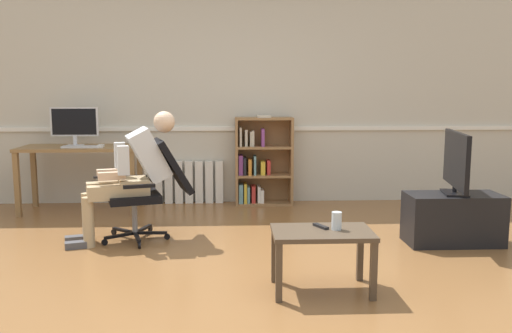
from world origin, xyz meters
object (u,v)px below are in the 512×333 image
(computer_mouse, at_px, (101,146))
(office_chair, at_px, (152,185))
(tv_screen, at_px, (456,162))
(drinking_glass, at_px, (337,221))
(radiator, at_px, (184,182))
(person_seated, at_px, (131,172))
(imac_monitor, at_px, (74,123))
(keyboard, at_px, (81,147))
(tv_stand, at_px, (453,219))
(computer_desk, at_px, (80,156))
(coffee_table, at_px, (322,240))
(spare_remote, at_px, (321,226))
(bookshelf, at_px, (260,163))

(computer_mouse, relative_size, office_chair, 0.11)
(tv_screen, relative_size, drinking_glass, 6.75)
(radiator, xyz_separation_m, person_seated, (-0.34, -1.64, 0.39))
(imac_monitor, height_order, keyboard, imac_monitor)
(radiator, relative_size, drinking_glass, 7.69)
(keyboard, bearing_deg, tv_screen, -20.06)
(person_seated, height_order, tv_stand, person_seated)
(tv_screen, bearing_deg, imac_monitor, 78.02)
(computer_desk, xyz_separation_m, keyboard, (0.05, -0.14, 0.12))
(office_chair, bearing_deg, tv_stand, 67.10)
(computer_mouse, xyz_separation_m, tv_screen, (3.49, -1.37, -0.01))
(tv_stand, distance_m, coffee_table, 1.78)
(radiator, xyz_separation_m, spare_remote, (1.22, -2.91, 0.18))
(bookshelf, distance_m, radiator, 0.97)
(spare_remote, bearing_deg, office_chair, 109.55)
(bookshelf, bearing_deg, office_chair, -126.47)
(office_chair, distance_m, drinking_glass, 2.03)
(radiator, distance_m, tv_screen, 3.26)
(spare_remote, bearing_deg, tv_screen, 9.72)
(imac_monitor, xyz_separation_m, office_chair, (1.05, -1.27, -0.50))
(computer_desk, distance_m, tv_stand, 4.06)
(person_seated, relative_size, coffee_table, 1.73)
(computer_desk, distance_m, computer_mouse, 0.32)
(tv_stand, bearing_deg, computer_mouse, 158.50)
(radiator, bearing_deg, spare_remote, -67.23)
(tv_stand, bearing_deg, keyboard, 159.94)
(computer_desk, relative_size, drinking_glass, 10.62)
(person_seated, distance_m, tv_stand, 2.99)
(spare_remote, bearing_deg, radiator, 86.14)
(imac_monitor, xyz_separation_m, drinking_glass, (2.54, -2.66, -0.51))
(computer_mouse, bearing_deg, coffee_table, -49.78)
(computer_desk, relative_size, person_seated, 1.11)
(keyboard, relative_size, tv_screen, 0.48)
(imac_monitor, bearing_deg, coffee_table, -47.70)
(spare_remote, bearing_deg, tv_stand, 9.76)
(tv_stand, height_order, tv_screen, tv_screen)
(drinking_glass, bearing_deg, computer_mouse, 131.77)
(imac_monitor, distance_m, drinking_glass, 3.71)
(imac_monitor, xyz_separation_m, bookshelf, (2.15, 0.21, -0.51))
(keyboard, height_order, coffee_table, keyboard)
(office_chair, relative_size, spare_remote, 6.31)
(imac_monitor, relative_size, tv_screen, 0.64)
(office_chair, bearing_deg, computer_mouse, -163.04)
(computer_desk, bearing_deg, office_chair, -50.55)
(person_seated, bearing_deg, computer_mouse, -171.28)
(computer_desk, height_order, tv_screen, tv_screen)
(computer_mouse, bearing_deg, drinking_glass, -48.23)
(computer_desk, xyz_separation_m, tv_screen, (3.76, -1.49, 0.11))
(keyboard, xyz_separation_m, coffee_table, (2.32, -2.46, -0.40))
(radiator, distance_m, coffee_table, 3.23)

